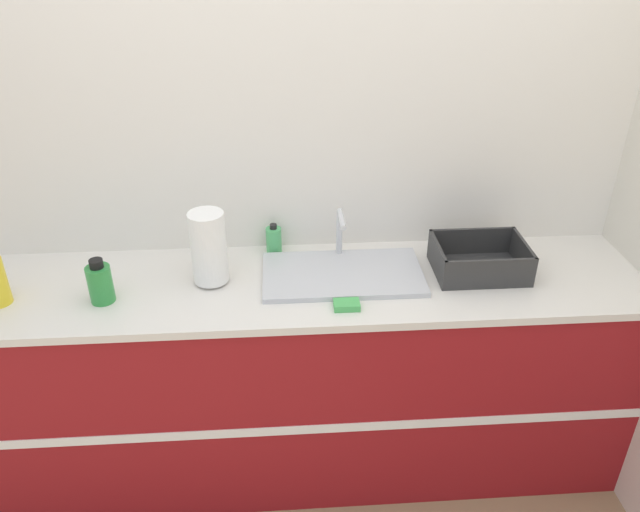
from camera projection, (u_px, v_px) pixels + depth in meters
name	position (u px, v px, depth m)	size (l,w,h in m)	color
ground_plane	(310.00, 509.00, 2.53)	(12.00, 12.00, 0.00)	#937A56
wall_back	(299.00, 155.00, 2.40)	(4.95, 0.06, 2.60)	silver
counter_cabinet	(305.00, 376.00, 2.55)	(2.58, 0.58, 0.92)	maroon
sink	(343.00, 272.00, 2.34)	(0.60, 0.33, 0.21)	silver
paper_towel_roll	(209.00, 248.00, 2.24)	(0.13, 0.13, 0.28)	#4C4C51
dish_rack	(479.00, 262.00, 2.36)	(0.34, 0.25, 0.12)	#2D2D2D
bottle_green	(100.00, 283.00, 2.17)	(0.09, 0.09, 0.17)	#2D8C3D
soap_dispenser	(274.00, 240.00, 2.48)	(0.06, 0.06, 0.12)	#4CB266
sponge	(347.00, 305.00, 2.16)	(0.09, 0.06, 0.02)	#4CB259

